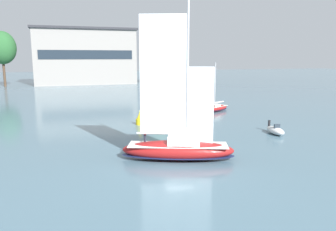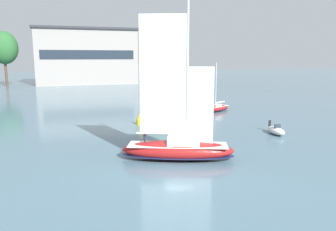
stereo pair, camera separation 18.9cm
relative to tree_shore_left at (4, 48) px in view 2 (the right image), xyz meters
The scene contains 8 objects.
ground_plane 93.65m from the tree_shore_left, 72.71° to the right, with size 400.00×400.00×0.00m, color slate.
waterfront_building 26.04m from the tree_shore_left, ahead, with size 34.67×16.16×19.07m.
tree_shore_left is the anchor object (origin of this frame).
tree_shore_center 50.16m from the tree_shore_left, ahead, with size 9.44×9.44×19.44m.
sailboat_main 93.52m from the tree_shore_left, 72.70° to the right, with size 10.73×6.36×14.25m.
sailboat_moored_mid_channel 78.74m from the tree_shore_left, 56.47° to the right, with size 6.17×4.39×8.39m.
motor_tender 93.67m from the tree_shore_left, 62.89° to the right, with size 1.98×3.79×1.39m.
channel_buoy 78.18m from the tree_shore_left, 68.97° to the right, with size 1.10×1.10×1.99m.
Camera 2 is at (-9.50, -27.43, 9.29)m, focal length 35.00 mm.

